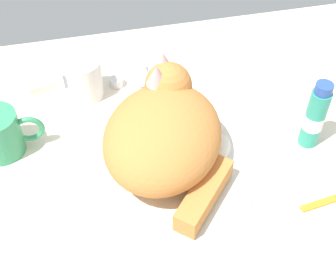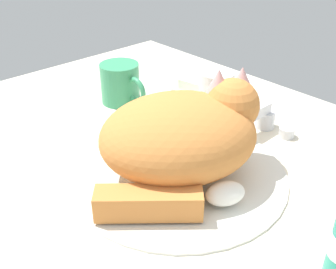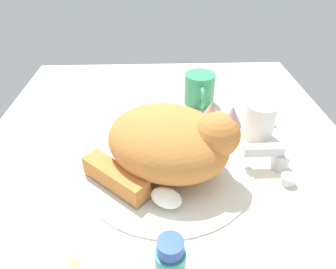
% 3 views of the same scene
% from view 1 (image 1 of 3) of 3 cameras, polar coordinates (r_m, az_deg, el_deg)
% --- Properties ---
extents(ground_plane, '(1.10, 0.83, 0.03)m').
position_cam_1_polar(ground_plane, '(0.84, -0.61, -4.19)').
color(ground_plane, silver).
extents(sink_basin, '(0.34, 0.34, 0.01)m').
position_cam_1_polar(sink_basin, '(0.82, -0.62, -3.36)').
color(sink_basin, silver).
rests_on(sink_basin, ground_plane).
extents(faucet, '(0.12, 0.10, 0.05)m').
position_cam_1_polar(faucet, '(0.96, -3.35, 6.97)').
color(faucet, silver).
rests_on(faucet, ground_plane).
extents(cat, '(0.28, 0.31, 0.15)m').
position_cam_1_polar(cat, '(0.78, -0.37, 0.30)').
color(cat, '#D17F3D').
rests_on(cat, sink_basin).
extents(coffee_mug, '(0.12, 0.08, 0.08)m').
position_cam_1_polar(coffee_mug, '(0.87, -19.70, 0.10)').
color(coffee_mug, '#389966').
rests_on(coffee_mug, ground_plane).
extents(rinse_cup, '(0.07, 0.07, 0.08)m').
position_cam_1_polar(rinse_cup, '(0.94, -10.04, 6.66)').
color(rinse_cup, white).
rests_on(rinse_cup, ground_plane).
extents(soap_dish, '(0.09, 0.06, 0.01)m').
position_cam_1_polar(soap_dish, '(0.98, -14.46, 5.26)').
color(soap_dish, white).
rests_on(soap_dish, ground_plane).
extents(soap_bar, '(0.07, 0.05, 0.02)m').
position_cam_1_polar(soap_bar, '(0.97, -14.64, 6.01)').
color(soap_bar, silver).
rests_on(soap_bar, soap_dish).
extents(toothpaste_bottle, '(0.04, 0.04, 0.14)m').
position_cam_1_polar(toothpaste_bottle, '(0.85, 17.36, 2.06)').
color(toothpaste_bottle, teal).
rests_on(toothpaste_bottle, ground_plane).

